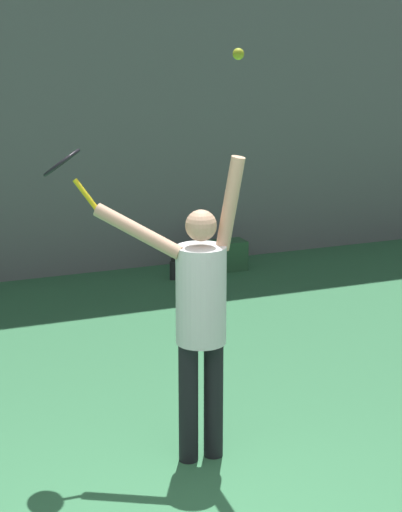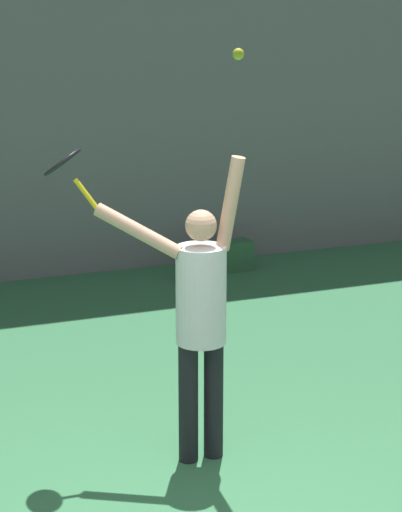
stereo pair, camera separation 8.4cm
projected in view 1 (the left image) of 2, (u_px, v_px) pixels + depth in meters
tennis_player at (200, 310)px, 5.98m from camera, size 0.91×0.56×2.05m
tennis_racket at (64, 166)px, 5.87m from camera, size 0.39×0.37×0.40m
tennis_ball at (238, 54)px, 5.57m from camera, size 0.07×0.07×0.07m
water_bottle at (173, 270)px, 10.38m from camera, size 0.08×0.08×0.25m
equipment_bag at (220, 256)px, 10.72m from camera, size 0.61×0.27×0.34m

